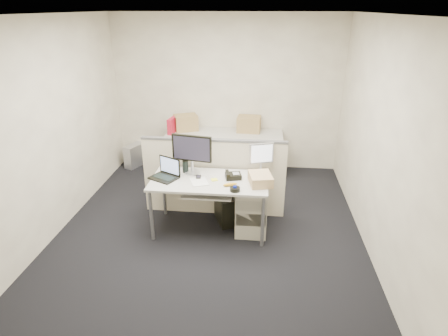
# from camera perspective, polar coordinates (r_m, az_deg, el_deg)

# --- Properties ---
(floor) EXTENTS (4.00, 4.50, 0.01)m
(floor) POSITION_cam_1_polar(r_m,az_deg,el_deg) (5.15, -2.12, -9.22)
(floor) COLOR black
(floor) RESTS_ON ground
(ceiling) EXTENTS (4.00, 4.50, 0.01)m
(ceiling) POSITION_cam_1_polar(r_m,az_deg,el_deg) (4.34, -2.68, 22.42)
(ceiling) COLOR white
(ceiling) RESTS_ON ground
(wall_back) EXTENTS (4.00, 0.02, 2.70)m
(wall_back) POSITION_cam_1_polar(r_m,az_deg,el_deg) (6.73, 0.38, 11.20)
(wall_back) COLOR #EEE6C9
(wall_back) RESTS_ON ground
(wall_front) EXTENTS (4.00, 0.02, 2.70)m
(wall_front) POSITION_cam_1_polar(r_m,az_deg,el_deg) (2.57, -9.56, -10.59)
(wall_front) COLOR #EEE6C9
(wall_front) RESTS_ON ground
(wall_left) EXTENTS (0.02, 4.50, 2.70)m
(wall_left) POSITION_cam_1_polar(r_m,az_deg,el_deg) (5.24, -24.69, 5.47)
(wall_left) COLOR #EEE6C9
(wall_left) RESTS_ON ground
(wall_right) EXTENTS (0.02, 4.50, 2.70)m
(wall_right) POSITION_cam_1_polar(r_m,az_deg,el_deg) (4.73, 22.47, 4.07)
(wall_right) COLOR #EEE6C9
(wall_right) RESTS_ON ground
(desk) EXTENTS (1.50, 0.75, 0.73)m
(desk) POSITION_cam_1_polar(r_m,az_deg,el_deg) (4.83, -2.23, -2.52)
(desk) COLOR beige
(desk) RESTS_ON floor
(keyboard_tray) EXTENTS (0.62, 0.32, 0.02)m
(keyboard_tray) POSITION_cam_1_polar(r_m,az_deg,el_deg) (4.69, -2.53, -3.96)
(keyboard_tray) COLOR beige
(keyboard_tray) RESTS_ON desk
(drawer_pedestal) EXTENTS (0.40, 0.55, 0.65)m
(drawer_pedestal) POSITION_cam_1_polar(r_m,az_deg,el_deg) (4.99, 4.21, -6.06)
(drawer_pedestal) COLOR #AFAB99
(drawer_pedestal) RESTS_ON floor
(cubicle_partition) EXTENTS (2.00, 0.06, 1.10)m
(cubicle_partition) POSITION_cam_1_polar(r_m,az_deg,el_deg) (5.27, -1.54, -1.53)
(cubicle_partition) COLOR beige
(cubicle_partition) RESTS_ON floor
(back_counter) EXTENTS (2.00, 0.60, 0.72)m
(back_counter) POSITION_cam_1_polar(r_m,az_deg,el_deg) (6.71, 0.09, 2.32)
(back_counter) COLOR #AFAB99
(back_counter) RESTS_ON floor
(monitor_main) EXTENTS (0.56, 0.29, 0.53)m
(monitor_main) POSITION_cam_1_polar(r_m,az_deg,el_deg) (4.90, -4.90, 2.04)
(monitor_main) COLOR black
(monitor_main) RESTS_ON desk
(monitor_small) EXTENTS (0.36, 0.26, 0.40)m
(monitor_small) POSITION_cam_1_polar(r_m,az_deg,el_deg) (4.97, 5.68, 1.52)
(monitor_small) COLOR #B7B7BC
(monitor_small) RESTS_ON desk
(laptop) EXTENTS (0.42, 0.38, 0.25)m
(laptop) POSITION_cam_1_polar(r_m,az_deg,el_deg) (4.84, -9.23, -0.22)
(laptop) COLOR black
(laptop) RESTS_ON desk
(trackball) EXTENTS (0.16, 0.16, 0.05)m
(trackball) POSITION_cam_1_polar(r_m,az_deg,el_deg) (4.50, 1.67, -3.25)
(trackball) COLOR black
(trackball) RESTS_ON desk
(desk_phone) EXTENTS (0.23, 0.20, 0.06)m
(desk_phone) POSITION_cam_1_polar(r_m,az_deg,el_deg) (4.83, 1.41, -1.23)
(desk_phone) COLOR black
(desk_phone) RESTS_ON desk
(paper_stack) EXTENTS (0.28, 0.31, 0.01)m
(paper_stack) POSITION_cam_1_polar(r_m,az_deg,el_deg) (4.74, -3.82, -2.10)
(paper_stack) COLOR silver
(paper_stack) RESTS_ON desk
(sticky_pad) EXTENTS (0.10, 0.10, 0.01)m
(sticky_pad) POSITION_cam_1_polar(r_m,az_deg,el_deg) (4.79, -1.49, -1.79)
(sticky_pad) COLOR #FBFF36
(sticky_pad) RESTS_ON desk
(travel_mug) EXTENTS (0.08, 0.08, 0.16)m
(travel_mug) POSITION_cam_1_polar(r_m,az_deg,el_deg) (5.01, -5.90, 0.22)
(travel_mug) COLOR black
(travel_mug) RESTS_ON desk
(banana) EXTENTS (0.19, 0.11, 0.04)m
(banana) POSITION_cam_1_polar(r_m,az_deg,el_deg) (4.63, 0.93, -2.53)
(banana) COLOR gold
(banana) RESTS_ON desk
(cellphone) EXTENTS (0.07, 0.12, 0.02)m
(cellphone) POSITION_cam_1_polar(r_m,az_deg,el_deg) (4.86, -3.92, -1.40)
(cellphone) COLOR black
(cellphone) RESTS_ON desk
(manila_folders) EXTENTS (0.33, 0.39, 0.13)m
(manila_folders) POSITION_cam_1_polar(r_m,az_deg,el_deg) (4.69, 5.56, -1.68)
(manila_folders) COLOR tan
(manila_folders) RESTS_ON desk
(keyboard) EXTENTS (0.46, 0.22, 0.02)m
(keyboard) POSITION_cam_1_polar(r_m,az_deg,el_deg) (4.71, -1.86, -3.52)
(keyboard) COLOR black
(keyboard) RESTS_ON keyboard_tray
(pc_tower_desk) EXTENTS (0.32, 0.47, 0.40)m
(pc_tower_desk) POSITION_cam_1_polar(r_m,az_deg,el_deg) (5.20, 0.01, -6.23)
(pc_tower_desk) COLOR black
(pc_tower_desk) RESTS_ON floor
(pc_tower_spare_dark) EXTENTS (0.19, 0.43, 0.39)m
(pc_tower_spare_dark) POSITION_cam_1_polar(r_m,az_deg,el_deg) (6.68, -9.17, 0.39)
(pc_tower_spare_dark) COLOR black
(pc_tower_spare_dark) RESTS_ON floor
(pc_tower_spare_silver) EXTENTS (0.33, 0.48, 0.41)m
(pc_tower_spare_silver) POSITION_cam_1_polar(r_m,az_deg,el_deg) (7.21, -13.39, 1.91)
(pc_tower_spare_silver) COLOR #B7B7BC
(pc_tower_spare_silver) RESTS_ON floor
(cardboard_box_left) EXTENTS (0.48, 0.43, 0.30)m
(cardboard_box_left) POSITION_cam_1_polar(r_m,az_deg,el_deg) (6.72, -5.83, 6.81)
(cardboard_box_left) COLOR tan
(cardboard_box_left) RESTS_ON back_counter
(cardboard_box_right) EXTENTS (0.42, 0.34, 0.29)m
(cardboard_box_right) POSITION_cam_1_polar(r_m,az_deg,el_deg) (6.63, 3.81, 6.63)
(cardboard_box_right) COLOR tan
(cardboard_box_right) RESTS_ON back_counter
(red_binder) EXTENTS (0.13, 0.32, 0.29)m
(red_binder) POSITION_cam_1_polar(r_m,az_deg,el_deg) (6.60, -7.84, 6.38)
(red_binder) COLOR red
(red_binder) RESTS_ON back_counter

